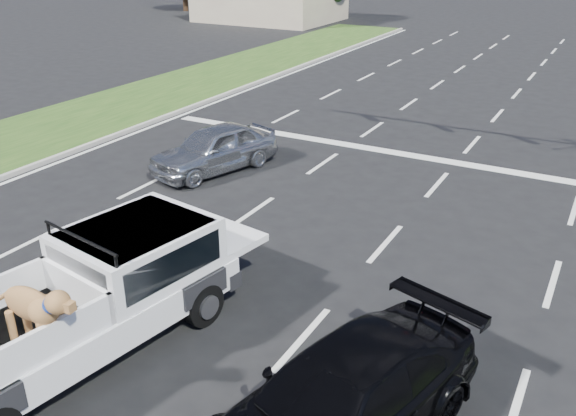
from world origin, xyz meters
name	(u,v)px	position (x,y,z in m)	size (l,w,h in m)	color
ground	(218,311)	(0.00, 0.00, 0.00)	(160.00, 160.00, 0.00)	black
road_markings	(358,190)	(0.00, 6.56, 0.01)	(17.75, 60.00, 0.01)	silver
grass_median_left	(43,133)	(-11.50, 6.00, 0.05)	(5.00, 60.00, 0.10)	#1F4314
curb_left	(95,143)	(-9.05, 6.00, 0.07)	(0.15, 60.00, 0.14)	#9C978F
pickup_truck	(89,299)	(-1.14, -1.89, 0.97)	(2.86, 5.78, 2.07)	black
silver_sedan	(214,148)	(-4.26, 6.00, 0.67)	(1.57, 3.91, 1.33)	#ABADB2
black_coupe	(341,402)	(3.25, -1.78, 0.68)	(1.90, 4.67, 1.36)	black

